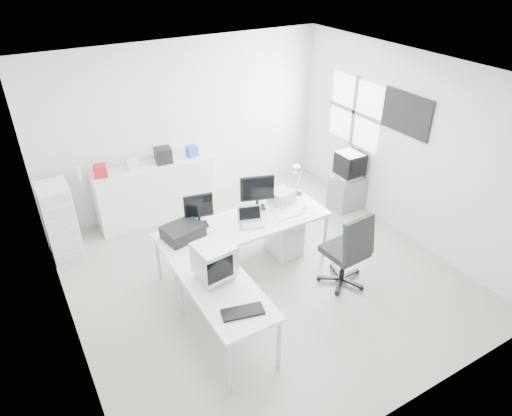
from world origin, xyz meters
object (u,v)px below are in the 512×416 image
drawer_pedestal (284,234)px  laptop (251,219)px  inkjet_printer (183,232)px  lcd_monitor_large (257,193)px  crt_tv (350,166)px  filing_cabinet (60,222)px  crt_monitor (215,264)px  laser_printer (282,196)px  office_chair (345,247)px  lcd_monitor_small (199,210)px  side_desk (226,316)px  tv_cabinet (347,192)px  sideboard (156,191)px  main_desk (245,245)px

drawer_pedestal → laptop: bearing=-167.0°
drawer_pedestal → inkjet_printer: inkjet_printer is taller
lcd_monitor_large → crt_tv: size_ratio=1.01×
lcd_monitor_large → crt_tv: bearing=27.7°
inkjet_printer → filing_cabinet: (-1.30, 1.47, -0.24)m
filing_cabinet → crt_monitor: bearing=-61.8°
laser_printer → filing_cabinet: filing_cabinet is taller
drawer_pedestal → laser_printer: laser_printer is taller
crt_tv → filing_cabinet: filing_cabinet is taller
laser_printer → office_chair: office_chair is taller
lcd_monitor_small → laptop: (0.60, -0.35, -0.14)m
drawer_pedestal → side_desk: bearing=-143.4°
crt_tv → tv_cabinet: bearing=0.0°
side_desk → inkjet_printer: 1.29m
laptop → sideboard: 2.18m
laptop → crt_tv: 2.40m
inkjet_printer → lcd_monitor_large: bearing=-3.5°
filing_cabinet → laser_printer: bearing=-25.0°
inkjet_printer → lcd_monitor_large: 1.22m
crt_monitor → tv_cabinet: crt_monitor is taller
laser_printer → crt_tv: size_ratio=0.66×
office_chair → tv_cabinet: bearing=44.7°
laptop → filing_cabinet: bearing=160.0°
lcd_monitor_small → filing_cabinet: 2.12m
side_desk → filing_cabinet: bearing=116.0°
drawer_pedestal → laser_printer: size_ratio=1.81×
laser_printer → tv_cabinet: size_ratio=0.57×
main_desk → drawer_pedestal: size_ratio=4.00×
inkjet_printer → sideboard: size_ratio=0.25×
laptop → sideboard: (-0.66, 2.04, -0.37)m
drawer_pedestal → tv_cabinet: 1.73m
side_desk → crt_monitor: crt_monitor is taller
lcd_monitor_small → crt_monitor: lcd_monitor_small is taller
lcd_monitor_small → drawer_pedestal: bearing=2.3°
lcd_monitor_small → laptop: lcd_monitor_small is taller
side_desk → tv_cabinet: 3.62m
lcd_monitor_small → crt_tv: 2.92m
crt_tv → lcd_monitor_large: bearing=-170.5°
laptop → filing_cabinet: filing_cabinet is taller
main_desk → sideboard: bearing=107.3°
main_desk → tv_cabinet: main_desk is taller
drawer_pedestal → lcd_monitor_small: bearing=170.9°
side_desk → sideboard: 3.05m
inkjet_printer → sideboard: bearing=71.9°
side_desk → lcd_monitor_small: size_ratio=2.86×
laptop → crt_monitor: size_ratio=0.79×
main_desk → crt_monitor: size_ratio=5.78×
side_desk → office_chair: (1.84, 0.14, 0.20)m
crt_tv → sideboard: 3.27m
drawer_pedestal → filing_cabinet: (-2.85, 1.52, 0.29)m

